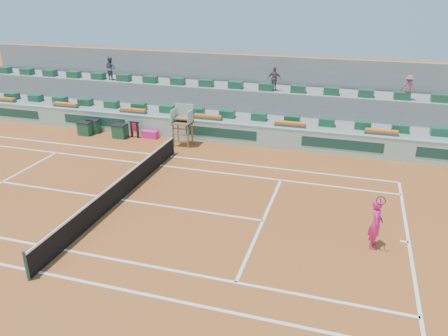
{
  "coord_description": "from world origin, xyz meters",
  "views": [
    {
      "loc": [
        9.34,
        -15.13,
        8.81
      ],
      "look_at": [
        4.0,
        2.5,
        1.0
      ],
      "focal_mm": 35.0,
      "sensor_mm": 36.0,
      "label": 1
    }
  ],
  "objects": [
    {
      "name": "ground",
      "position": [
        0.0,
        0.0,
        0.0
      ],
      "size": [
        90.0,
        90.0,
        0.0
      ],
      "primitive_type": "plane",
      "color": "#92461C",
      "rests_on": "ground"
    },
    {
      "name": "seating_tier_lower",
      "position": [
        0.0,
        10.7,
        0.6
      ],
      "size": [
        36.0,
        4.0,
        1.2
      ],
      "primitive_type": "cube",
      "color": "gray",
      "rests_on": "ground"
    },
    {
      "name": "seating_tier_upper",
      "position": [
        0.0,
        12.3,
        1.3
      ],
      "size": [
        36.0,
        2.4,
        2.6
      ],
      "primitive_type": "cube",
      "color": "gray",
      "rests_on": "ground"
    },
    {
      "name": "stadium_back_wall",
      "position": [
        0.0,
        13.9,
        2.2
      ],
      "size": [
        36.0,
        0.4,
        4.4
      ],
      "primitive_type": "cube",
      "color": "gray",
      "rests_on": "ground"
    },
    {
      "name": "player_bag",
      "position": [
        -2.47,
        8.04,
        0.23
      ],
      "size": [
        1.02,
        0.45,
        0.45
      ],
      "primitive_type": "cube",
      "color": "#F62085",
      "rests_on": "ground"
    },
    {
      "name": "spectator_left",
      "position": [
        -7.04,
        11.8,
        3.38
      ],
      "size": [
        0.92,
        0.82,
        1.57
      ],
      "primitive_type": "imported",
      "rotation": [
        0.0,
        0.0,
        2.8
      ],
      "color": "#4D4D5A",
      "rests_on": "seating_tier_upper"
    },
    {
      "name": "spectator_mid",
      "position": [
        4.49,
        11.72,
        3.34
      ],
      "size": [
        0.92,
        0.5,
        1.49
      ],
      "primitive_type": "imported",
      "rotation": [
        0.0,
        0.0,
        2.98
      ],
      "color": "#6D4956",
      "rests_on": "seating_tier_upper"
    },
    {
      "name": "spectator_right",
      "position": [
        12.28,
        11.67,
        3.31
      ],
      "size": [
        1.03,
        0.77,
        1.42
      ],
      "primitive_type": "imported",
      "rotation": [
        0.0,
        0.0,
        2.85
      ],
      "color": "#A2515F",
      "rests_on": "seating_tier_upper"
    },
    {
      "name": "court_lines",
      "position": [
        0.0,
        0.0,
        0.01
      ],
      "size": [
        23.89,
        11.09,
        0.01
      ],
      "color": "white",
      "rests_on": "ground"
    },
    {
      "name": "tennis_net",
      "position": [
        0.0,
        0.0,
        0.53
      ],
      "size": [
        0.1,
        11.97,
        1.1
      ],
      "color": "black",
      "rests_on": "ground"
    },
    {
      "name": "advertising_hoarding",
      "position": [
        0.02,
        8.5,
        0.63
      ],
      "size": [
        36.0,
        0.34,
        1.26
      ],
      "color": "#9BC3AE",
      "rests_on": "ground"
    },
    {
      "name": "umpire_chair",
      "position": [
        0.0,
        7.5,
        1.54
      ],
      "size": [
        1.1,
        0.9,
        2.4
      ],
      "color": "brown",
      "rests_on": "ground"
    },
    {
      "name": "seat_row_lower",
      "position": [
        0.0,
        9.8,
        1.42
      ],
      "size": [
        32.9,
        0.6,
        0.44
      ],
      "color": "#1A4E32",
      "rests_on": "seating_tier_lower"
    },
    {
      "name": "seat_row_upper",
      "position": [
        0.0,
        11.7,
        2.82
      ],
      "size": [
        32.9,
        0.6,
        0.44
      ],
      "color": "#1A4E32",
      "rests_on": "seating_tier_upper"
    },
    {
      "name": "flower_planters",
      "position": [
        -1.5,
        9.0,
        1.33
      ],
      "size": [
        26.8,
        0.36,
        0.28
      ],
      "color": "#474747",
      "rests_on": "seating_tier_lower"
    },
    {
      "name": "drink_cooler_a",
      "position": [
        -4.23,
        7.55,
        0.42
      ],
      "size": [
        0.85,
        0.74,
        0.84
      ],
      "color": "#17462C",
      "rests_on": "ground"
    },
    {
      "name": "drink_cooler_b",
      "position": [
        -6.34,
        7.94,
        0.42
      ],
      "size": [
        0.71,
        0.62,
        0.84
      ],
      "color": "#17462C",
      "rests_on": "ground"
    },
    {
      "name": "drink_cooler_c",
      "position": [
        -6.6,
        7.43,
        0.42
      ],
      "size": [
        0.83,
        0.72,
        0.84
      ],
      "color": "#17462C",
      "rests_on": "ground"
    },
    {
      "name": "towel_rack",
      "position": [
        -3.36,
        7.79,
        0.6
      ],
      "size": [
        0.67,
        0.11,
        1.03
      ],
      "color": "black",
      "rests_on": "ground"
    },
    {
      "name": "tennis_player",
      "position": [
        10.6,
        -0.68,
        0.96
      ],
      "size": [
        0.49,
        0.92,
        2.28
      ],
      "color": "#F62085",
      "rests_on": "ground"
    }
  ]
}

